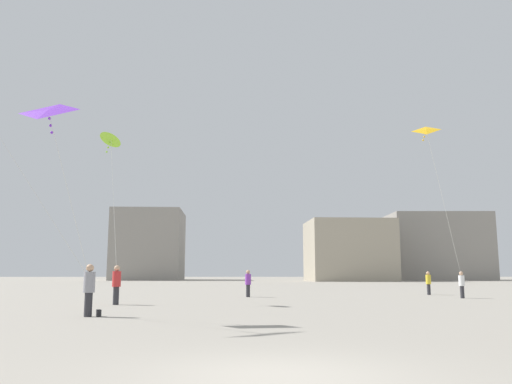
{
  "coord_description": "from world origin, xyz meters",
  "views": [
    {
      "loc": [
        -0.5,
        -8.05,
        1.56
      ],
      "look_at": [
        0.0,
        17.82,
        5.58
      ],
      "focal_mm": 36.03,
      "sensor_mm": 36.0,
      "label": 1
    }
  ],
  "objects_px": {
    "person_in_grey": "(89,288)",
    "person_in_purple": "(248,282)",
    "kite_lime_diamond": "(111,139)",
    "building_centre_hall": "(349,251)",
    "kite_amber_delta": "(427,134)",
    "building_right_hall": "(434,247)",
    "person_in_white": "(462,284)",
    "person_in_yellow": "(428,282)",
    "building_left_hall": "(150,245)",
    "person_in_red": "(116,283)",
    "kite_violet_delta": "(49,112)",
    "handbag_beside_flyer": "(99,313)"
  },
  "relations": [
    {
      "from": "person_in_purple",
      "to": "kite_violet_delta",
      "type": "distance_m",
      "value": 17.88
    },
    {
      "from": "building_centre_hall",
      "to": "handbag_beside_flyer",
      "type": "xyz_separation_m",
      "value": [
        -22.68,
        -68.93,
        -4.95
      ]
    },
    {
      "from": "person_in_white",
      "to": "building_left_hall",
      "type": "height_order",
      "value": "building_left_hall"
    },
    {
      "from": "kite_amber_delta",
      "to": "building_right_hall",
      "type": "relative_size",
      "value": 0.47
    },
    {
      "from": "building_left_hall",
      "to": "kite_violet_delta",
      "type": "bearing_deg",
      "value": -81.87
    },
    {
      "from": "person_in_white",
      "to": "building_centre_hall",
      "type": "height_order",
      "value": "building_centre_hall"
    },
    {
      "from": "building_centre_hall",
      "to": "handbag_beside_flyer",
      "type": "height_order",
      "value": "building_centre_hall"
    },
    {
      "from": "person_in_purple",
      "to": "person_in_grey",
      "type": "bearing_deg",
      "value": -36.61
    },
    {
      "from": "person_in_red",
      "to": "handbag_beside_flyer",
      "type": "distance_m",
      "value": 6.6
    },
    {
      "from": "person_in_red",
      "to": "building_centre_hall",
      "type": "bearing_deg",
      "value": -2.86
    },
    {
      "from": "person_in_grey",
      "to": "person_in_red",
      "type": "distance_m",
      "value": 6.6
    },
    {
      "from": "kite_amber_delta",
      "to": "kite_lime_diamond",
      "type": "xyz_separation_m",
      "value": [
        -17.18,
        -1.53,
        -0.83
      ]
    },
    {
      "from": "person_in_purple",
      "to": "kite_lime_diamond",
      "type": "xyz_separation_m",
      "value": [
        -7.2,
        -6.28,
        7.47
      ]
    },
    {
      "from": "building_left_hall",
      "to": "handbag_beside_flyer",
      "type": "relative_size",
      "value": 47.79
    },
    {
      "from": "person_in_white",
      "to": "handbag_beside_flyer",
      "type": "xyz_separation_m",
      "value": [
        -18.0,
        -12.13,
        -0.74
      ]
    },
    {
      "from": "person_in_grey",
      "to": "handbag_beside_flyer",
      "type": "xyz_separation_m",
      "value": [
        0.35,
        0.1,
        -0.88
      ]
    },
    {
      "from": "person_in_grey",
      "to": "kite_amber_delta",
      "type": "xyz_separation_m",
      "value": [
        15.64,
        9.19,
        8.2
      ]
    },
    {
      "from": "building_centre_hall",
      "to": "building_right_hall",
      "type": "height_order",
      "value": "building_right_hall"
    },
    {
      "from": "person_in_purple",
      "to": "building_centre_hall",
      "type": "distance_m",
      "value": 57.9
    },
    {
      "from": "person_in_red",
      "to": "person_in_yellow",
      "type": "height_order",
      "value": "person_in_red"
    },
    {
      "from": "person_in_red",
      "to": "person_in_yellow",
      "type": "xyz_separation_m",
      "value": [
        18.63,
        10.18,
        -0.16
      ]
    },
    {
      "from": "person_in_yellow",
      "to": "building_left_hall",
      "type": "distance_m",
      "value": 71.17
    },
    {
      "from": "person_in_purple",
      "to": "building_left_hall",
      "type": "relative_size",
      "value": 0.11
    },
    {
      "from": "kite_violet_delta",
      "to": "handbag_beside_flyer",
      "type": "xyz_separation_m",
      "value": [
        1.62,
        1.48,
        -6.85
      ]
    },
    {
      "from": "person_in_white",
      "to": "kite_lime_diamond",
      "type": "xyz_separation_m",
      "value": [
        -19.89,
        -4.56,
        7.51
      ]
    },
    {
      "from": "person_in_red",
      "to": "kite_violet_delta",
      "type": "distance_m",
      "value": 9.94
    },
    {
      "from": "person_in_yellow",
      "to": "building_centre_hall",
      "type": "height_order",
      "value": "building_centre_hall"
    },
    {
      "from": "building_centre_hall",
      "to": "handbag_beside_flyer",
      "type": "bearing_deg",
      "value": -108.21
    },
    {
      "from": "person_in_grey",
      "to": "person_in_purple",
      "type": "height_order",
      "value": "person_in_grey"
    },
    {
      "from": "kite_lime_diamond",
      "to": "kite_violet_delta",
      "type": "bearing_deg",
      "value": -88.27
    },
    {
      "from": "kite_lime_diamond",
      "to": "person_in_purple",
      "type": "bearing_deg",
      "value": 41.11
    },
    {
      "from": "person_in_grey",
      "to": "person_in_purple",
      "type": "distance_m",
      "value": 15.06
    },
    {
      "from": "person_in_red",
      "to": "kite_violet_delta",
      "type": "xyz_separation_m",
      "value": [
        -0.6,
        -7.94,
        5.95
      ]
    },
    {
      "from": "person_in_grey",
      "to": "kite_lime_diamond",
      "type": "xyz_separation_m",
      "value": [
        -1.54,
        7.67,
        7.38
      ]
    },
    {
      "from": "person_in_purple",
      "to": "kite_amber_delta",
      "type": "xyz_separation_m",
      "value": [
        9.98,
        -4.76,
        8.29
      ]
    },
    {
      "from": "person_in_yellow",
      "to": "person_in_white",
      "type": "relative_size",
      "value": 1.0
    },
    {
      "from": "building_right_hall",
      "to": "person_in_grey",
      "type": "bearing_deg",
      "value": -117.79
    },
    {
      "from": "person_in_red",
      "to": "building_centre_hall",
      "type": "xyz_separation_m",
      "value": [
        23.7,
        62.46,
        4.05
      ]
    },
    {
      "from": "handbag_beside_flyer",
      "to": "kite_lime_diamond",
      "type": "bearing_deg",
      "value": 104.02
    },
    {
      "from": "handbag_beside_flyer",
      "to": "person_in_yellow",
      "type": "bearing_deg",
      "value": 43.38
    },
    {
      "from": "person_in_purple",
      "to": "kite_amber_delta",
      "type": "height_order",
      "value": "kite_amber_delta"
    },
    {
      "from": "person_in_red",
      "to": "building_right_hall",
      "type": "xyz_separation_m",
      "value": [
        41.7,
        71.28,
        5.06
      ]
    },
    {
      "from": "building_right_hall",
      "to": "kite_amber_delta",
      "type": "bearing_deg",
      "value": -110.3
    },
    {
      "from": "kite_lime_diamond",
      "to": "handbag_beside_flyer",
      "type": "bearing_deg",
      "value": -75.98
    },
    {
      "from": "kite_lime_diamond",
      "to": "building_centre_hall",
      "type": "height_order",
      "value": "building_centre_hall"
    },
    {
      "from": "kite_violet_delta",
      "to": "handbag_beside_flyer",
      "type": "bearing_deg",
      "value": 42.37
    },
    {
      "from": "person_in_yellow",
      "to": "building_centre_hall",
      "type": "bearing_deg",
      "value": -136.29
    },
    {
      "from": "kite_lime_diamond",
      "to": "building_left_hall",
      "type": "bearing_deg",
      "value": 98.91
    },
    {
      "from": "person_in_yellow",
      "to": "handbag_beside_flyer",
      "type": "bearing_deg",
      "value": 2.62
    },
    {
      "from": "person_in_grey",
      "to": "person_in_white",
      "type": "xyz_separation_m",
      "value": [
        18.35,
        12.23,
        -0.14
      ]
    }
  ]
}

